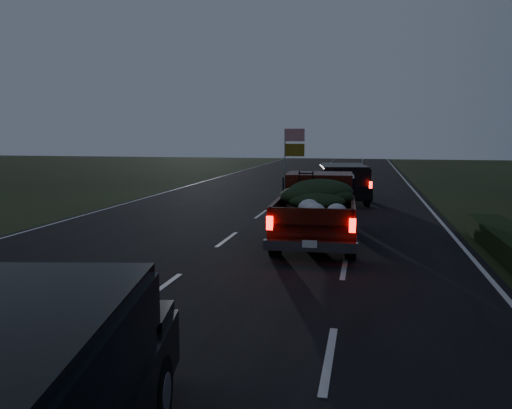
% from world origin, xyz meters
% --- Properties ---
extents(ground, '(120.00, 120.00, 0.00)m').
position_xyz_m(ground, '(0.00, 0.00, 0.00)').
color(ground, black).
rests_on(ground, ground).
extents(road_asphalt, '(14.00, 120.00, 0.02)m').
position_xyz_m(road_asphalt, '(0.00, 0.00, 0.01)').
color(road_asphalt, black).
rests_on(road_asphalt, ground).
extents(pickup_truck, '(2.40, 5.74, 2.97)m').
position_xyz_m(pickup_truck, '(2.67, 5.40, 1.11)').
color(pickup_truck, '#3B0E08').
rests_on(pickup_truck, ground).
extents(lead_suv, '(2.80, 5.24, 1.43)m').
position_xyz_m(lead_suv, '(2.98, 14.66, 1.08)').
color(lead_suv, black).
rests_on(lead_suv, ground).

